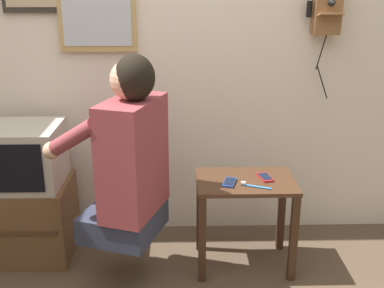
{
  "coord_description": "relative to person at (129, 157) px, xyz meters",
  "views": [
    {
      "loc": [
        0.1,
        -1.64,
        1.57
      ],
      "look_at": [
        0.16,
        0.73,
        0.75
      ],
      "focal_mm": 45.0,
      "sensor_mm": 36.0,
      "label": 1
    }
  ],
  "objects": [
    {
      "name": "side_table",
      "position": [
        0.62,
        0.15,
        -0.32
      ],
      "size": [
        0.54,
        0.37,
        0.53
      ],
      "color": "#422819",
      "rests_on": "ground_plane"
    },
    {
      "name": "toothbrush",
      "position": [
        0.65,
        0.05,
        -0.19
      ],
      "size": [
        0.16,
        0.07,
        0.02
      ],
      "rotation": [
        0.0,
        0.0,
        1.18
      ],
      "color": "#338CD8",
      "rests_on": "side_table"
    },
    {
      "name": "television",
      "position": [
        -0.67,
        0.29,
        -0.09
      ],
      "size": [
        0.52,
        0.4,
        0.34
      ],
      "color": "#ADA89E",
      "rests_on": "tv_stand"
    },
    {
      "name": "cell_phone_spare",
      "position": [
        0.73,
        0.17,
        -0.19
      ],
      "size": [
        0.09,
        0.13,
        0.01
      ],
      "rotation": [
        0.0,
        0.0,
        0.22
      ],
      "color": "maroon",
      "rests_on": "side_table"
    },
    {
      "name": "wall_back",
      "position": [
        0.16,
        0.62,
        0.55
      ],
      "size": [
        6.8,
        0.05,
        2.55
      ],
      "color": "beige",
      "rests_on": "ground_plane"
    },
    {
      "name": "person",
      "position": [
        0.0,
        0.0,
        0.0
      ],
      "size": [
        0.6,
        0.56,
        0.95
      ],
      "rotation": [
        0.0,
        0.0,
        1.23
      ],
      "color": "#2D3347",
      "rests_on": "ground_plane"
    },
    {
      "name": "wall_phone_antique",
      "position": [
        1.1,
        0.54,
        0.71
      ],
      "size": [
        0.19,
        0.18,
        0.74
      ],
      "color": "brown"
    },
    {
      "name": "cell_phone_held",
      "position": [
        0.52,
        0.11,
        -0.19
      ],
      "size": [
        0.09,
        0.14,
        0.01
      ],
      "rotation": [
        0.0,
        0.0,
        -0.27
      ],
      "color": "navy",
      "rests_on": "side_table"
    },
    {
      "name": "tv_stand",
      "position": [
        -0.69,
        0.3,
        -0.49
      ],
      "size": [
        0.61,
        0.43,
        0.46
      ],
      "color": "brown",
      "rests_on": "ground_plane"
    }
  ]
}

